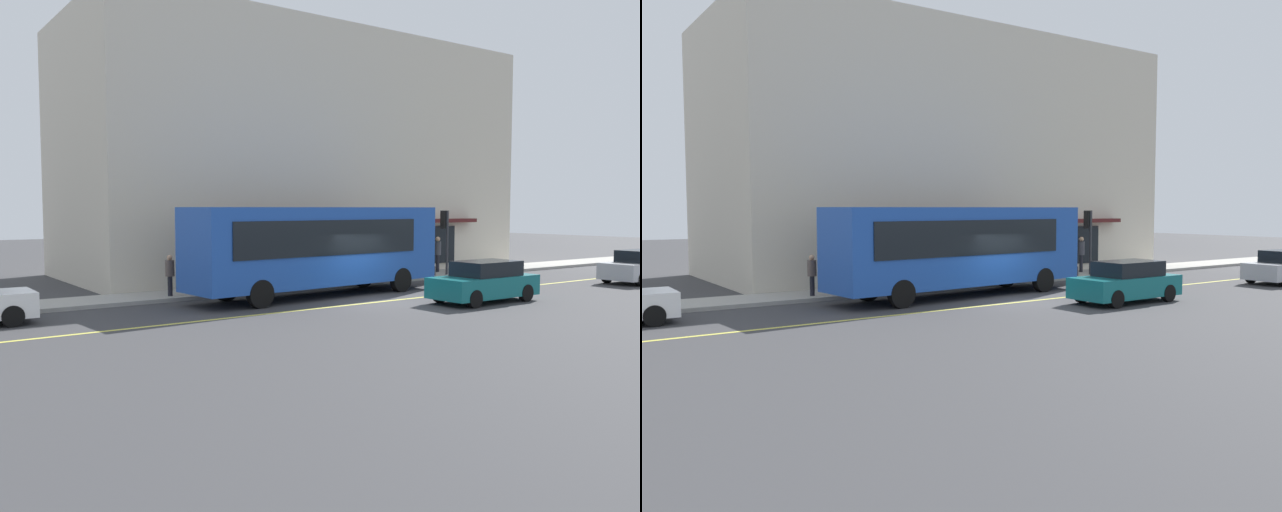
{
  "view_description": "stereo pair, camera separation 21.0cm",
  "coord_description": "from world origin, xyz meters",
  "views": [
    {
      "loc": [
        -15.95,
        -18.51,
        3.46
      ],
      "look_at": [
        -1.12,
        2.47,
        1.6
      ],
      "focal_mm": 37.05,
      "sensor_mm": 36.0,
      "label": 1
    },
    {
      "loc": [
        -15.77,
        -18.63,
        3.46
      ],
      "look_at": [
        -1.12,
        2.47,
        1.6
      ],
      "focal_mm": 37.05,
      "sensor_mm": 36.0,
      "label": 2
    }
  ],
  "objects": [
    {
      "name": "pedestrian_by_curb",
      "position": [
        -4.66,
        4.82,
        1.27
      ],
      "size": [
        0.34,
        0.34,
        1.85
      ],
      "color": "black",
      "rests_on": "sidewalk"
    },
    {
      "name": "traffic_light",
      "position": [
        8.24,
        4.85,
        2.53
      ],
      "size": [
        0.3,
        0.52,
        3.2
      ],
      "color": "#2D2D33",
      "rests_on": "sidewalk"
    },
    {
      "name": "lane_centre_stripe",
      "position": [
        0.0,
        0.0,
        0.0
      ],
      "size": [
        36.0,
        0.16,
        0.01
      ],
      "primitive_type": "cube",
      "color": "#D8D14C",
      "rests_on": "ground"
    },
    {
      "name": "ground",
      "position": [
        0.0,
        0.0,
        0.0
      ],
      "size": [
        120.0,
        120.0,
        0.0
      ],
      "primitive_type": "plane",
      "color": "#38383A"
    },
    {
      "name": "sidewalk",
      "position": [
        0.0,
        5.59,
        0.07
      ],
      "size": [
        80.0,
        2.47,
        0.15
      ],
      "primitive_type": "cube",
      "color": "#9E9B93",
      "rests_on": "ground"
    },
    {
      "name": "pedestrian_waiting",
      "position": [
        -6.29,
        4.97,
        1.08
      ],
      "size": [
        0.34,
        0.34,
        1.56
      ],
      "color": "black",
      "rests_on": "sidewalk"
    },
    {
      "name": "storefront_building",
      "position": [
        3.87,
        12.21,
        6.16
      ],
      "size": [
        23.65,
        11.38,
        12.33
      ],
      "color": "beige",
      "rests_on": "ground"
    },
    {
      "name": "car_teal",
      "position": [
        2.99,
        -2.23,
        0.74
      ],
      "size": [
        4.32,
        1.89,
        1.52
      ],
      "color": "#14666B",
      "rests_on": "ground"
    },
    {
      "name": "bus",
      "position": [
        -1.08,
        2.61,
        1.99
      ],
      "size": [
        11.28,
        3.33,
        3.5
      ],
      "color": "#1E4CAD",
      "rests_on": "ground"
    },
    {
      "name": "pedestrian_mid_block",
      "position": [
        8.81,
        5.9,
        1.26
      ],
      "size": [
        0.34,
        0.34,
        1.84
      ],
      "color": "black",
      "rests_on": "sidewalk"
    }
  ]
}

